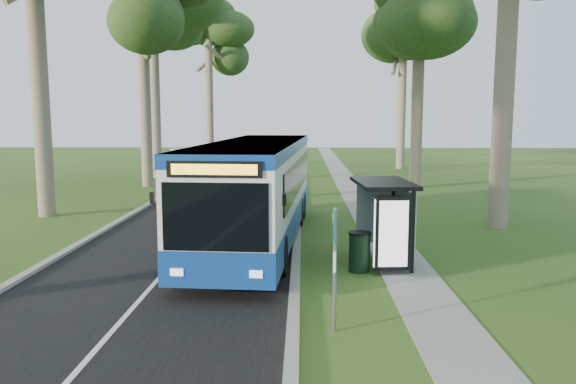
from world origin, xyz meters
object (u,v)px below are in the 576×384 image
bus (257,191)px  litter_bin (360,251)px  bus_stop_sign (335,255)px  car_silver (184,158)px  bus_shelter (390,208)px  car_white (183,165)px

bus → litter_bin: bus is taller
bus_stop_sign → litter_bin: bus_stop_sign is taller
litter_bin → car_silver: size_ratio=0.22×
car_silver → bus_stop_sign: bearing=-97.3°
bus_shelter → litter_bin: 1.50m
bus_shelter → litter_bin: (-0.87, -0.55, -1.10)m
bus → car_silver: bearing=110.5°
bus_stop_sign → car_silver: bearing=113.2°
car_silver → car_white: bearing=-102.3°
car_white → car_silver: car_white is taller
bus → litter_bin: size_ratio=11.76×
bus_shelter → car_silver: (-11.90, 29.43, -0.85)m
bus_stop_sign → car_white: (-8.72, 27.34, -0.67)m
bus_shelter → car_white: bearing=111.0°
car_white → car_silver: 7.04m
bus → bus_shelter: 4.84m
bus → bus_stop_sign: (2.11, -7.69, -0.20)m
bus_stop_sign → bus_shelter: size_ratio=0.86×
bus → car_silver: (-8.01, 26.55, -0.93)m
litter_bin → car_silver: bearing=110.2°
bus → bus_shelter: bearing=-32.8°
bus_shelter → car_silver: 31.76m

